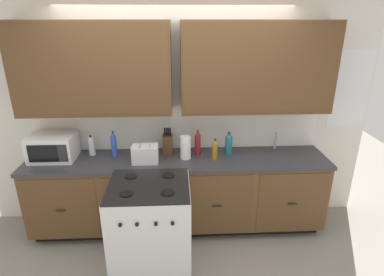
% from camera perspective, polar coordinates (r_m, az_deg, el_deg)
% --- Properties ---
extents(ground_plane, '(8.29, 8.29, 0.00)m').
position_cam_1_polar(ground_plane, '(3.76, -2.31, -18.34)').
color(ground_plane, gray).
extents(wall_unit, '(4.52, 0.40, 2.59)m').
position_cam_1_polar(wall_unit, '(3.47, -2.78, 9.23)').
color(wall_unit, white).
rests_on(wall_unit, ground_plane).
extents(counter_run, '(3.35, 0.64, 0.91)m').
position_cam_1_polar(counter_run, '(3.73, -2.43, -9.86)').
color(counter_run, black).
rests_on(counter_run, ground_plane).
extents(stove_range, '(0.76, 0.68, 0.95)m').
position_cam_1_polar(stove_range, '(3.22, -7.42, -15.65)').
color(stove_range, white).
rests_on(stove_range, ground_plane).
extents(microwave, '(0.48, 0.37, 0.28)m').
position_cam_1_polar(microwave, '(3.78, -23.84, -1.48)').
color(microwave, white).
rests_on(microwave, counter_run).
extents(toaster, '(0.28, 0.18, 0.19)m').
position_cam_1_polar(toaster, '(3.43, -8.43, -2.87)').
color(toaster, white).
rests_on(toaster, counter_run).
extents(knife_block, '(0.11, 0.14, 0.31)m').
position_cam_1_polar(knife_block, '(3.62, -4.39, -1.04)').
color(knife_block, '#52361E').
rests_on(knife_block, counter_run).
extents(sink_faucet, '(0.02, 0.02, 0.20)m').
position_cam_1_polar(sink_faucet, '(3.85, 14.86, -0.52)').
color(sink_faucet, '#B2B5BA').
rests_on(sink_faucet, counter_run).
extents(paper_towel_roll, '(0.12, 0.12, 0.26)m').
position_cam_1_polar(paper_towel_roll, '(3.47, -1.16, -1.70)').
color(paper_towel_roll, white).
rests_on(paper_towel_roll, counter_run).
extents(bottle_clear, '(0.07, 0.07, 0.23)m').
position_cam_1_polar(bottle_clear, '(3.74, -17.71, -1.28)').
color(bottle_clear, silver).
rests_on(bottle_clear, counter_run).
extents(bottle_blue, '(0.06, 0.06, 0.30)m').
position_cam_1_polar(bottle_blue, '(3.61, -13.94, -1.11)').
color(bottle_blue, blue).
rests_on(bottle_blue, counter_run).
extents(bottle_teal, '(0.08, 0.08, 0.27)m').
position_cam_1_polar(bottle_teal, '(3.58, 6.67, -1.07)').
color(bottle_teal, '#1E707A').
rests_on(bottle_teal, counter_run).
extents(bottle_amber, '(0.06, 0.06, 0.25)m').
position_cam_1_polar(bottle_amber, '(3.44, 4.17, -2.12)').
color(bottle_amber, '#9E6619').
rests_on(bottle_amber, counter_run).
extents(bottle_red, '(0.07, 0.07, 0.29)m').
position_cam_1_polar(bottle_red, '(3.57, 1.06, -0.87)').
color(bottle_red, maroon).
rests_on(bottle_red, counter_run).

